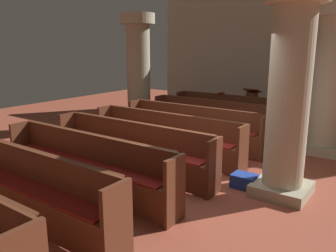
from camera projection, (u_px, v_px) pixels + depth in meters
ground_plane at (198, 178)px, 6.24m from camera, size 19.20×19.20×0.00m
back_wall at (302, 48)px, 10.53m from camera, size 10.00×0.16×4.50m
pew_row_0 at (232, 111)px, 9.82m from camera, size 3.55×0.47×0.93m
pew_row_1 at (214, 117)px, 8.97m from camera, size 3.55×0.46×0.93m
pew_row_2 at (192, 125)px, 8.11m from camera, size 3.55×0.47×0.93m
pew_row_3 at (165, 134)px, 7.25m from camera, size 3.55×0.46×0.93m
pew_row_4 at (131, 146)px, 6.40m from camera, size 3.55×0.46×0.93m
pew_row_5 at (86, 162)px, 5.54m from camera, size 3.55×0.47×0.93m
pew_row_6 at (24, 184)px, 4.68m from camera, size 3.55×0.46×0.93m
pillar_aisle_side at (329, 77)px, 7.37m from camera, size 0.99×0.99×3.22m
pillar_far_side at (138, 68)px, 10.15m from camera, size 0.99×0.99×3.22m
pillar_aisle_rear at (289, 90)px, 5.18m from camera, size 0.91×0.91×3.22m
lectern at (251, 109)px, 10.48m from camera, size 0.48×0.45×1.08m
hymn_book at (221, 93)px, 10.14m from camera, size 0.13×0.22×0.04m
kneeler_box_blue at (244, 181)px, 5.80m from camera, size 0.40×0.31×0.23m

